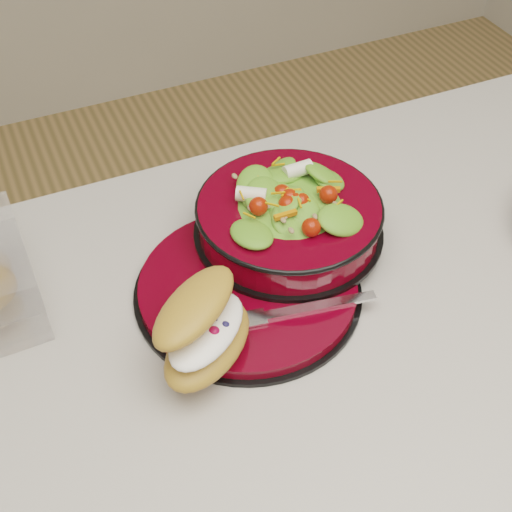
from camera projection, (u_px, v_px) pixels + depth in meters
name	position (u px, v px, depth m)	size (l,w,h in m)	color
room	(317.00, 13.00, 0.58)	(4.02, 4.02, 2.62)	olive
island_counter	(286.00, 501.00, 1.17)	(1.24, 0.74, 0.90)	white
dinner_plate	(249.00, 288.00, 0.89)	(0.29, 0.29, 0.02)	black
salad_bowl	(289.00, 211.00, 0.92)	(0.25, 0.25, 0.10)	black
croissant	(205.00, 328.00, 0.78)	(0.16, 0.16, 0.08)	#CA863D
fork	(298.00, 310.00, 0.85)	(0.18, 0.05, 0.00)	silver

